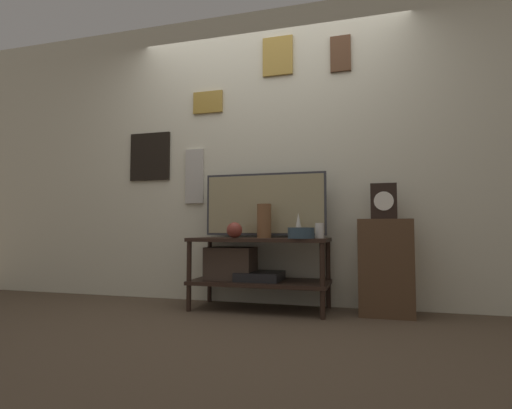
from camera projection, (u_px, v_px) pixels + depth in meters
name	position (u px, v px, depth m)	size (l,w,h in m)	color
ground_plane	(250.00, 317.00, 3.00)	(12.00, 12.00, 0.00)	#4C3D2D
wall_back	(268.00, 153.00, 3.65)	(6.40, 0.08, 2.70)	beige
media_console	(249.00, 264.00, 3.33)	(1.13, 0.50, 0.59)	black
television	(265.00, 204.00, 3.43)	(1.05, 0.05, 0.55)	#333338
vase_round_glass	(234.00, 230.00, 3.22)	(0.13, 0.13, 0.13)	brown
vase_slim_bronze	(298.00, 225.00, 3.23)	(0.08, 0.08, 0.21)	beige
vase_wide_bowl	(301.00, 233.00, 3.05)	(0.20, 0.20, 0.08)	#2D4251
vase_tall_ceramic	(264.00, 221.00, 3.27)	(0.12, 0.12, 0.28)	brown
candle_jar	(320.00, 231.00, 3.16)	(0.07, 0.07, 0.12)	silver
side_table	(385.00, 267.00, 3.10)	(0.40, 0.35, 0.74)	#513823
mantel_clock	(383.00, 201.00, 3.15)	(0.20, 0.11, 0.28)	black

